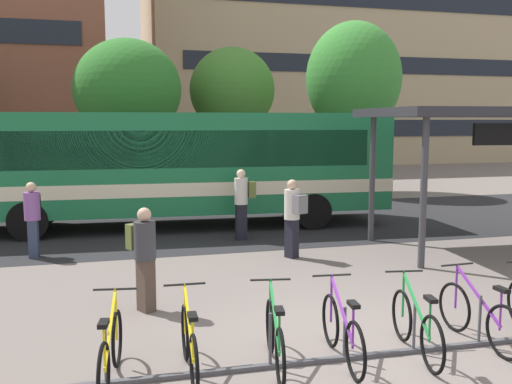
# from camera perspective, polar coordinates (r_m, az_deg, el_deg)

# --- Properties ---
(ground) EXTENTS (200.00, 200.00, 0.00)m
(ground) POSITION_cam_1_polar(r_m,az_deg,el_deg) (7.96, 9.62, -15.05)
(ground) COLOR #6B605B
(bus_lane_asphalt) EXTENTS (80.00, 7.20, 0.01)m
(bus_lane_asphalt) POSITION_cam_1_polar(r_m,az_deg,el_deg) (16.47, -3.78, -3.26)
(bus_lane_asphalt) COLOR #232326
(bus_lane_asphalt) RESTS_ON ground
(city_bus) EXTENTS (12.15, 3.27, 3.20)m
(city_bus) POSITION_cam_1_polar(r_m,az_deg,el_deg) (16.05, -8.46, 2.78)
(city_bus) COLOR #196B3D
(city_bus) RESTS_ON ground
(bike_rack) EXTENTS (6.77, 0.20, 0.70)m
(bike_rack) POSITION_cam_1_polar(r_m,az_deg,el_deg) (7.49, 8.87, -15.77)
(bike_rack) COLOR #47474C
(bike_rack) RESTS_ON ground
(parked_bicycle_yellow_0) EXTENTS (0.52, 1.71, 0.99)m
(parked_bicycle_yellow_0) POSITION_cam_1_polar(r_m,az_deg,el_deg) (6.88, -14.42, -15.41)
(parked_bicycle_yellow_0) COLOR black
(parked_bicycle_yellow_0) RESTS_ON ground
(parked_bicycle_yellow_1) EXTENTS (0.52, 1.72, 0.99)m
(parked_bicycle_yellow_1) POSITION_cam_1_polar(r_m,az_deg,el_deg) (6.92, -6.72, -15.10)
(parked_bicycle_yellow_1) COLOR black
(parked_bicycle_yellow_1) RESTS_ON ground
(parked_bicycle_green_2) EXTENTS (0.52, 1.71, 0.99)m
(parked_bicycle_green_2) POSITION_cam_1_polar(r_m,az_deg,el_deg) (7.06, 1.91, -14.57)
(parked_bicycle_green_2) COLOR black
(parked_bicycle_green_2) RESTS_ON ground
(parked_bicycle_purple_3) EXTENTS (0.52, 1.72, 0.99)m
(parked_bicycle_purple_3) POSITION_cam_1_polar(r_m,az_deg,el_deg) (7.34, 8.67, -13.80)
(parked_bicycle_purple_3) COLOR black
(parked_bicycle_purple_3) RESTS_ON ground
(parked_bicycle_green_4) EXTENTS (0.52, 1.71, 0.99)m
(parked_bicycle_green_4) POSITION_cam_1_polar(r_m,az_deg,el_deg) (7.72, 15.83, -12.91)
(parked_bicycle_green_4) COLOR black
(parked_bicycle_green_4) RESTS_ON ground
(parked_bicycle_purple_5) EXTENTS (0.52, 1.72, 0.99)m
(parked_bicycle_purple_5) POSITION_cam_1_polar(r_m,az_deg,el_deg) (8.35, 21.48, -11.60)
(parked_bicycle_purple_5) COLOR black
(parked_bicycle_purple_5) RESTS_ON ground
(transit_shelter) EXTENTS (6.33, 3.91, 3.27)m
(transit_shelter) POSITION_cam_1_polar(r_m,az_deg,el_deg) (14.29, 23.87, 6.92)
(transit_shelter) COLOR #38383D
(transit_shelter) RESTS_ON ground
(commuter_olive_pack_0) EXTENTS (0.54, 0.36, 1.79)m
(commuter_olive_pack_0) POSITION_cam_1_polar(r_m,az_deg,el_deg) (14.17, -1.38, -0.74)
(commuter_olive_pack_0) COLOR black
(commuter_olive_pack_0) RESTS_ON ground
(commuter_olive_pack_1) EXTENTS (0.52, 0.60, 1.66)m
(commuter_olive_pack_1) POSITION_cam_1_polar(r_m,az_deg,el_deg) (9.11, -11.23, -5.91)
(commuter_olive_pack_1) COLOR #47382D
(commuter_olive_pack_1) RESTS_ON ground
(commuter_grey_pack_2) EXTENTS (0.50, 0.60, 1.73)m
(commuter_grey_pack_2) POSITION_cam_1_polar(r_m,az_deg,el_deg) (12.35, 3.75, -2.14)
(commuter_grey_pack_2) COLOR black
(commuter_grey_pack_2) RESTS_ON ground
(commuter_black_pack_3) EXTENTS (0.35, 0.53, 1.67)m
(commuter_black_pack_3) POSITION_cam_1_polar(r_m,az_deg,el_deg) (13.33, -21.58, -2.09)
(commuter_black_pack_3) COLOR #2D3851
(commuter_black_pack_3) RESTS_ON ground
(street_tree_0) EXTENTS (3.88, 3.88, 6.99)m
(street_tree_0) POSITION_cam_1_polar(r_m,az_deg,el_deg) (23.90, 9.79, 11.19)
(street_tree_0) COLOR brown
(street_tree_0) RESTS_ON ground
(street_tree_1) EXTENTS (4.02, 4.02, 6.04)m
(street_tree_1) POSITION_cam_1_polar(r_m,az_deg,el_deg) (22.18, -12.80, 10.01)
(street_tree_1) COLOR brown
(street_tree_1) RESTS_ON ground
(street_tree_2) EXTENTS (3.63, 3.63, 6.08)m
(street_tree_2) POSITION_cam_1_polar(r_m,az_deg,el_deg) (24.57, -2.42, 10.18)
(street_tree_2) COLOR brown
(street_tree_2) RESTS_ON ground
(building_right_wing) EXTENTS (26.67, 12.77, 16.43)m
(building_right_wing) POSITION_cam_1_polar(r_m,az_deg,el_deg) (44.14, 7.19, 14.00)
(building_right_wing) COLOR tan
(building_right_wing) RESTS_ON ground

